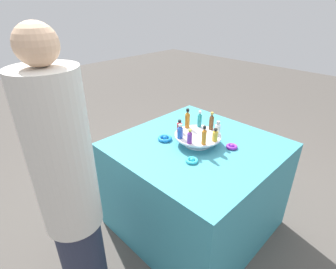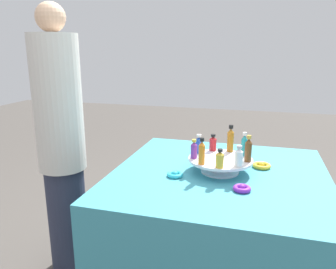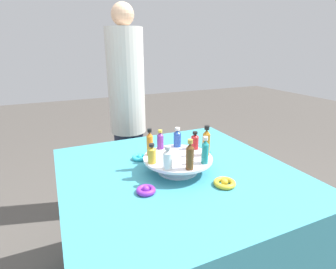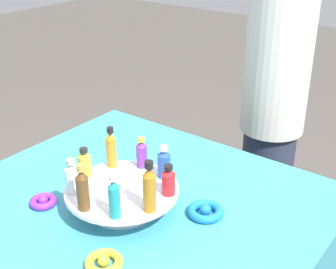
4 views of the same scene
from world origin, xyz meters
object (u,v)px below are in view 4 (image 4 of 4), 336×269
Objects in this scene: bottle_gold at (85,163)px; person_figure at (274,99)px; bottle_orange at (111,149)px; ribbon_bow_blue at (205,211)px; ribbon_bow_gold at (104,262)px; bottle_amber at (149,188)px; ribbon_bow_purple at (43,201)px; display_stand at (122,195)px; bottle_brown at (83,189)px; bottle_red at (168,181)px; bottle_teal at (114,198)px; bottle_purple at (142,153)px; ribbon_bow_teal at (137,166)px; bottle_blue at (164,163)px; bottle_clear at (72,177)px.

person_figure is (0.16, 0.94, -0.06)m from bottle_gold.
ribbon_bow_blue is at bearing 8.20° from bottle_orange.
bottle_gold reaches higher than ribbon_bow_gold.
bottle_amber is 1.82× the size of ribbon_bow_purple.
display_stand is 0.16m from bottle_brown.
bottle_red is 0.06× the size of person_figure.
bottle_brown is 1.40× the size of ribbon_bow_gold.
bottle_orange is (-0.24, 0.11, -0.01)m from bottle_amber.
bottle_teal is 0.85× the size of bottle_amber.
ribbon_bow_teal is at bearing 139.69° from bottle_purple.
ribbon_bow_blue reaches higher than ribbon_bow_teal.
ribbon_bow_gold and ribbon_bow_purple have the same top height.
ribbon_bow_gold is at bearing -59.06° from ribbon_bow_teal.
bottle_purple is at bearing 55.03° from bottle_gold.
bottle_teal is at bearing -64.97° from bottle_purple.
bottle_blue is 0.81m from person_figure.
bottle_purple is 0.17m from bottle_gold.
bottle_brown is 1.28× the size of ribbon_bow_blue.
ribbon_bow_blue is at bearing -1.80° from bottle_purple.
ribbon_bow_blue is 1.29× the size of ribbon_bow_purple.
ribbon_bow_purple is 1.08m from person_figure.
bottle_purple is 1.04× the size of ribbon_bow_gold.
bottle_brown is 0.23m from ribbon_bow_purple.
bottle_orange is at bearing -84.53° from ribbon_bow_teal.
bottle_orange is at bearing 64.79° from ribbon_bow_purple.
bottle_amber is 1.43× the size of bottle_clear.
bottle_amber reaches higher than bottle_gold.
bottle_gold is at bearing 143.12° from ribbon_bow_gold.
bottle_amber is at bearing -64.97° from bottle_blue.
person_figure is (0.13, 0.85, -0.08)m from bottle_orange.
ribbon_bow_gold is 1.18× the size of ribbon_bow_purple.
bottle_brown reaches higher than ribbon_bow_gold.
bottle_teal is at bearing -104.97° from bottle_red.
ribbon_bow_gold is at bearing -27.63° from bottle_brown.
bottle_clear is 0.99× the size of ribbon_bow_blue.
bottle_brown reaches higher than bottle_gold.
display_stand is at bearing 5.03° from bottle_gold.
bottle_amber is 0.17m from bottle_blue.
person_figure is (-0.11, 0.97, -0.08)m from bottle_amber.
ribbon_bow_teal is (-0.09, 0.07, -0.11)m from bottle_purple.
ribbon_bow_purple is at bearing -165.30° from bottle_amber.
bottle_gold is (-0.12, 0.12, -0.02)m from bottle_brown.
person_figure reaches higher than ribbon_bow_purple.
bottle_red is 0.23m from bottle_orange.
ribbon_bow_purple is (-0.11, -0.03, -0.11)m from bottle_clear.
bottle_blue is 0.17m from bottle_orange.
bottle_blue is at bearing -4.97° from bottle_purple.
bottle_amber is at bearing -24.97° from bottle_orange.
bottle_brown reaches higher than bottle_red.
bottle_amber is 1.81× the size of ribbon_bow_teal.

